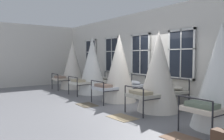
% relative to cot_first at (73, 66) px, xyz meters
% --- Properties ---
extents(ground, '(27.67, 27.67, 0.00)m').
position_rel_cot_first_xyz_m(ground, '(5.08, 0.13, -1.20)').
color(ground, slate).
extents(back_wall_with_windows, '(14.84, 0.10, 3.50)m').
position_rel_cot_first_xyz_m(back_wall_with_windows, '(5.08, 1.19, 0.55)').
color(back_wall_with_windows, silver).
rests_on(back_wall_with_windows, ground).
extents(end_wall_left, '(0.10, 6.72, 3.50)m').
position_rel_cot_first_xyz_m(end_wall_left, '(-2.34, -1.72, 0.55)').
color(end_wall_left, silver).
rests_on(end_wall_left, ground).
extents(window_bank, '(11.14, 0.10, 2.54)m').
position_rel_cot_first_xyz_m(window_bank, '(5.08, 1.06, -0.22)').
color(window_bank, black).
rests_on(window_bank, ground).
extents(cot_first, '(1.33, 2.00, 2.47)m').
position_rel_cot_first_xyz_m(cot_first, '(0.00, 0.00, 0.00)').
color(cot_first, black).
rests_on(cot_first, ground).
extents(cot_second, '(1.33, 2.02, 2.54)m').
position_rel_cot_first_xyz_m(cot_second, '(2.05, 0.00, 0.04)').
color(cot_second, black).
rests_on(cot_second, ground).
extents(cot_third, '(1.33, 2.01, 2.53)m').
position_rel_cot_first_xyz_m(cot_third, '(4.12, -0.03, 0.03)').
color(cot_third, black).
rests_on(cot_third, ground).
extents(cot_fourth, '(1.33, 2.01, 2.50)m').
position_rel_cot_first_xyz_m(cot_fourth, '(6.07, 0.01, 0.01)').
color(cot_fourth, black).
rests_on(cot_fourth, ground).
extents(cot_fifth, '(1.33, 2.01, 2.47)m').
position_rel_cot_first_xyz_m(cot_fifth, '(8.10, -0.07, 0.00)').
color(cot_fifth, black).
rests_on(cot_fifth, ground).
extents(rug_third, '(0.82, 0.60, 0.01)m').
position_rel_cot_first_xyz_m(rug_third, '(4.07, -1.41, -1.19)').
color(rug_third, brown).
rests_on(rug_third, ground).
extents(rug_fourth, '(0.83, 0.60, 0.01)m').
position_rel_cot_first_xyz_m(rug_fourth, '(6.08, -1.41, -1.19)').
color(rug_fourth, '#8E7A5B').
rests_on(rug_fourth, ground).
extents(rug_fifth, '(0.82, 0.60, 0.01)m').
position_rel_cot_first_xyz_m(rug_fifth, '(8.09, -1.41, -1.19)').
color(rug_fifth, brown).
rests_on(rug_fifth, ground).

